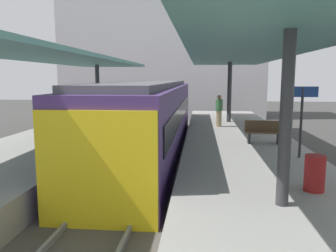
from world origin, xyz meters
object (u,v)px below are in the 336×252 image
(platform_bench, at_px, (264,131))
(platform_sign, at_px, (302,106))
(passenger_near_bench, at_px, (219,110))
(commuter_train, at_px, (151,117))
(litter_bin, at_px, (315,173))

(platform_bench, xyz_separation_m, platform_sign, (0.70, -2.25, 1.16))
(passenger_near_bench, bearing_deg, platform_bench, -71.35)
(commuter_train, height_order, platform_bench, commuter_train)
(platform_bench, bearing_deg, platform_sign, -72.77)
(commuter_train, distance_m, platform_bench, 4.96)
(passenger_near_bench, bearing_deg, litter_bin, -80.92)
(litter_bin, relative_size, passenger_near_bench, 0.50)
(commuter_train, height_order, platform_sign, commuter_train)
(commuter_train, bearing_deg, platform_bench, -22.09)
(platform_bench, height_order, passenger_near_bench, passenger_near_bench)
(platform_bench, distance_m, platform_sign, 2.63)
(platform_sign, relative_size, passenger_near_bench, 1.37)
(litter_bin, bearing_deg, platform_sign, 79.48)
(commuter_train, bearing_deg, passenger_near_bench, 37.84)
(platform_sign, bearing_deg, passenger_near_bench, 108.16)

